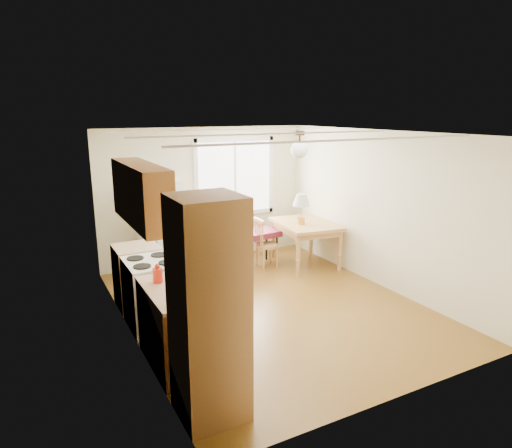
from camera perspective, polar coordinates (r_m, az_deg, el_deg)
room_shell at (r=6.39m, az=1.94°, el=0.07°), size 4.60×5.60×2.62m
kitchen_run at (r=5.31m, az=-11.01°, el=-7.79°), size 0.65×3.40×2.20m
window_unit at (r=8.77m, az=-2.66°, el=5.88°), size 1.64×0.05×1.51m
pendant_light at (r=6.93m, az=5.45°, el=9.37°), size 0.26×0.26×0.40m
refrigerator at (r=8.03m, az=-11.90°, el=-0.41°), size 0.70×0.72×1.66m
bench at (r=8.22m, az=-1.56°, el=-1.63°), size 1.43×0.66×0.64m
dining_table at (r=8.42m, az=6.20°, el=-0.48°), size 1.11×1.39×0.80m
chair at (r=8.24m, az=0.86°, el=-2.04°), size 0.40×0.40×0.90m
table_lamp at (r=8.19m, az=5.69°, el=2.70°), size 0.31×0.31×0.55m
coffee_maker at (r=4.66m, az=-8.77°, el=-8.51°), size 0.19×0.23×0.32m
kettle at (r=5.29m, az=-12.19°, el=-6.21°), size 0.11×0.11×0.22m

